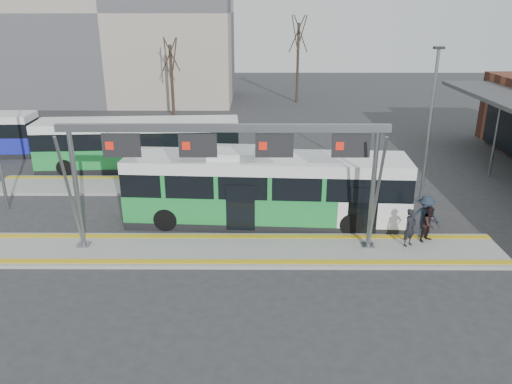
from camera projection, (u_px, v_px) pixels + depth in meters
ground at (237, 252)px, 20.79m from camera, size 120.00×120.00×0.00m
platform_main at (237, 250)px, 20.76m from camera, size 22.00×3.00×0.15m
platform_second at (173, 185)px, 28.28m from camera, size 20.00×3.00×0.15m
tactile_main at (237, 248)px, 20.74m from camera, size 22.00×2.65×0.02m
tactile_second at (176, 177)px, 29.33m from camera, size 20.00×0.35×0.02m
gantry at (227, 151)px, 19.53m from camera, size 13.00×1.68×5.20m
apartment_block at (115, 10)px, 51.37m from camera, size 24.50×12.50×18.40m
hero_bus at (265, 190)px, 23.14m from camera, size 13.00×3.47×3.54m
bg_bus_green at (139, 145)px, 30.98m from camera, size 12.45×3.42×3.08m
passenger_a at (410, 228)px, 20.75m from camera, size 0.71×0.65×1.63m
passenger_b at (430, 224)px, 21.18m from camera, size 0.96×0.90×1.56m
passenger_c at (425, 217)px, 21.39m from camera, size 1.41×1.07×1.94m
tree_left at (170, 55)px, 44.39m from camera, size 1.40×1.40×7.29m
tree_mid at (299, 34)px, 50.80m from camera, size 1.40×1.40×9.13m
lamp_east at (430, 124)px, 24.54m from camera, size 0.50×0.25×7.85m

